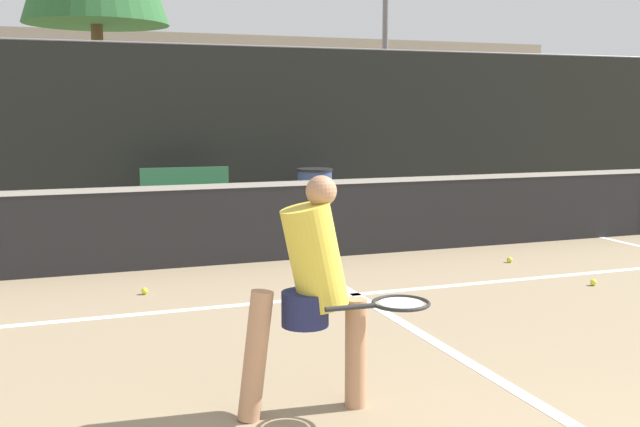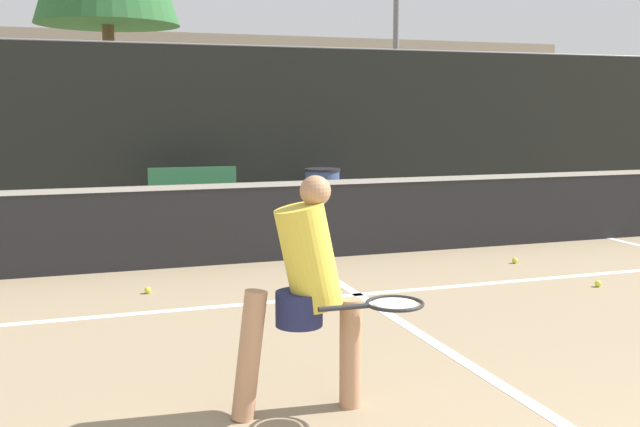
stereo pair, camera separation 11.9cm
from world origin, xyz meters
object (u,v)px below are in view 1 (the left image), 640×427
Objects in this scene: player_practicing at (313,287)px; trash_bin at (315,192)px; courtside_bench at (186,193)px; parked_car at (280,165)px.

player_practicing is 8.30m from trash_bin.
trash_bin is at bearing 72.47° from player_practicing.
courtside_bench reaches higher than trash_bin.
parked_car is at bearing 55.34° from courtside_bench.
player_practicing is 11.75m from parked_car.
courtside_bench is (0.63, 7.91, -0.31)m from player_practicing.
parked_car is (2.62, 3.38, 0.13)m from courtside_bench.
player_practicing is at bearing -91.48° from courtside_bench.
player_practicing reaches higher than parked_car.
player_practicing reaches higher than courtside_bench.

